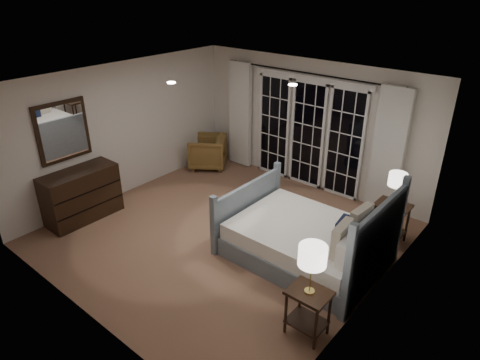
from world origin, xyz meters
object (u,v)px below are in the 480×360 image
Objects in this scene: lamp_right at (398,180)px; bed at (308,240)px; armchair at (207,152)px; nightstand_left at (308,306)px; lamp_left at (313,256)px; nightstand_right at (391,217)px; dresser at (82,195)px.

bed is at bearing -120.62° from lamp_right.
lamp_right is 4.33m from armchair.
bed is 3.55× the size of nightstand_left.
lamp_left is at bearing -165.96° from nightstand_left.
bed is 3.35× the size of nightstand_right.
lamp_left is 0.49× the size of dresser.
armchair is at bearing 147.06° from nightstand_left.
nightstand_right is 2.62m from lamp_left.
nightstand_left is 0.49× the size of dresser.
nightstand_left is 0.94× the size of nightstand_right.
bed is 2.85× the size of armchair.
nightstand_right is 4.27m from armchair.
bed is at bearing 31.42° from armchair.
lamp_left is at bearing -88.90° from lamp_right.
lamp_left reaches higher than nightstand_left.
armchair reaches higher than nightstand_left.
nightstand_right reaches higher than nightstand_left.
dresser is (-4.39, -2.73, 0.01)m from nightstand_right.
lamp_right is at bearing 51.22° from armchair.
lamp_right is at bearing 91.10° from lamp_left.
bed is at bearing -120.62° from nightstand_right.
lamp_left reaches higher than lamp_right.
nightstand_right is at bearing 51.22° from armchair.
bed is 1.50m from nightstand_left.
lamp_left is at bearing -58.22° from bed.
dresser is at bearing -157.99° from bed.
dresser reaches higher than nightstand_right.
dresser reaches higher than armchair.
nightstand_left is 5.13m from armchair.
lamp_left is at bearing 2.56° from dresser.
bed is at bearing 121.78° from nightstand_left.
nightstand_right is 5.17m from dresser.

